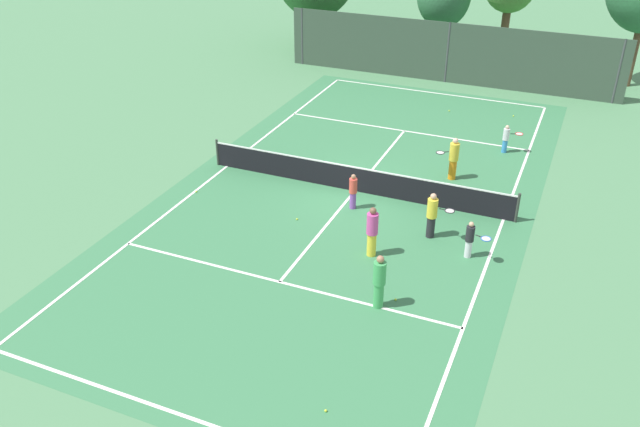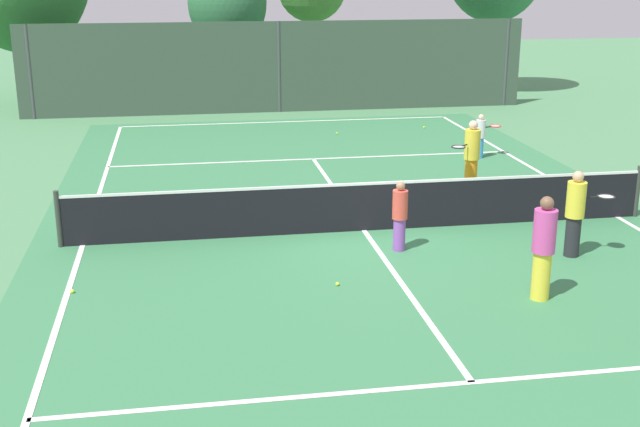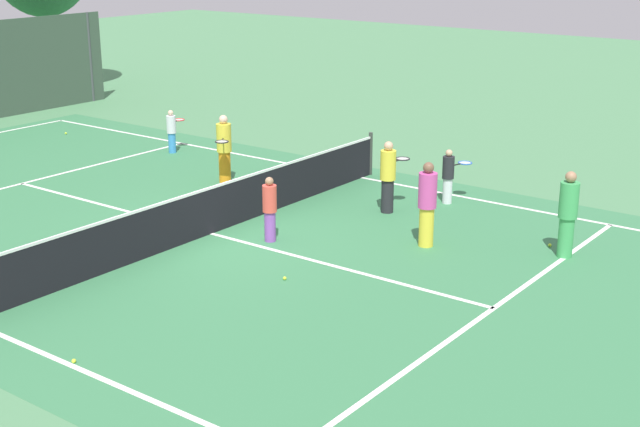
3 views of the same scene
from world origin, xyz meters
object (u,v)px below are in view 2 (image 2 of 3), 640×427
object	(u,v)px
player_3	(400,215)
tennis_ball_3	(424,127)
player_0	(471,156)
tennis_ball_0	(142,228)
player_4	(543,247)
tennis_ball_2	(337,133)
player_2	(481,135)
tennis_ball_4	(72,291)
player_5	(576,213)
ball_crate	(340,211)
tennis_ball_5	(337,284)

from	to	relation	value
player_3	tennis_ball_3	world-z (taller)	player_3
tennis_ball_3	player_0	bearing A→B (deg)	-98.65
player_0	tennis_ball_0	size ratio (longest dim) A/B	25.79
player_3	player_4	distance (m)	3.12
player_4	tennis_ball_2	xyz separation A→B (m)	(-0.73, 13.57, -0.84)
player_2	tennis_ball_4	world-z (taller)	player_2
tennis_ball_0	tennis_ball_2	distance (m)	10.52
player_2	player_5	distance (m)	7.98
player_0	player_3	xyz separation A→B (m)	(-2.70, -3.71, -0.20)
player_4	player_5	size ratio (longest dim) A/B	1.06
ball_crate	tennis_ball_3	xyz separation A→B (m)	(4.59, 9.34, -0.15)
tennis_ball_2	tennis_ball_4	world-z (taller)	same
player_2	tennis_ball_4	xyz separation A→B (m)	(-9.98, -8.22, -0.60)
tennis_ball_5	tennis_ball_0	bearing A→B (deg)	132.48
player_3	tennis_ball_4	xyz separation A→B (m)	(-5.81, -1.16, -0.65)
tennis_ball_2	tennis_ball_4	distance (m)	13.81
player_4	player_3	bearing A→B (deg)	121.49
player_4	player_5	world-z (taller)	player_4
ball_crate	player_2	bearing A→B (deg)	45.50
player_5	tennis_ball_2	bearing A→B (deg)	100.47
player_2	tennis_ball_4	bearing A→B (deg)	-140.52
tennis_ball_0	tennis_ball_5	distance (m)	4.92
player_2	player_3	bearing A→B (deg)	-120.59
tennis_ball_3	tennis_ball_4	world-z (taller)	same
player_3	player_5	size ratio (longest dim) A/B	0.83
player_4	tennis_ball_5	bearing A→B (deg)	160.59
tennis_ball_3	tennis_ball_2	bearing A→B (deg)	-170.33
tennis_ball_3	tennis_ball_4	distance (m)	15.87
tennis_ball_0	tennis_ball_5	world-z (taller)	same
tennis_ball_5	tennis_ball_3	bearing A→B (deg)	67.65
ball_crate	tennis_ball_4	size ratio (longest dim) A/B	6.45
ball_crate	tennis_ball_4	world-z (taller)	ball_crate
player_4	ball_crate	xyz separation A→B (m)	(-2.35, 4.73, -0.69)
player_2	tennis_ball_3	distance (m)	4.41
tennis_ball_4	player_0	bearing A→B (deg)	29.78
player_4	tennis_ball_5	xyz separation A→B (m)	(-3.10, 1.09, -0.84)
tennis_ball_0	tennis_ball_3	bearing A→B (deg)	47.19
player_5	tennis_ball_3	bearing A→B (deg)	86.24
tennis_ball_2	player_3	bearing A→B (deg)	-94.68
tennis_ball_4	tennis_ball_5	bearing A→B (deg)	-5.34
player_0	player_4	size ratio (longest dim) A/B	1.00
ball_crate	tennis_ball_0	distance (m)	4.08
player_0	tennis_ball_3	size ratio (longest dim) A/B	25.79
player_5	ball_crate	size ratio (longest dim) A/B	3.78
player_4	ball_crate	bearing A→B (deg)	116.37
player_0	ball_crate	distance (m)	3.85
tennis_ball_4	tennis_ball_5	distance (m)	4.35
player_5	tennis_ball_3	world-z (taller)	player_5
tennis_ball_3	player_3	bearing A→B (deg)	-108.71
player_4	tennis_ball_4	xyz separation A→B (m)	(-7.43, 1.50, -0.84)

